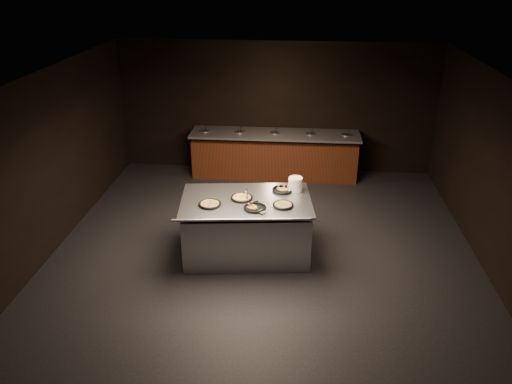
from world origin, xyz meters
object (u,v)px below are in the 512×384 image
pan_veggie_whole (210,204)px  pan_cheese_whole (242,198)px  serving_counter (246,228)px  plate_stack (295,184)px

pan_veggie_whole → pan_cheese_whole: (0.47, 0.27, 0.00)m
serving_counter → plate_stack: plate_stack is taller
serving_counter → plate_stack: 1.08m
pan_cheese_whole → serving_counter: bearing=-19.4°
serving_counter → pan_veggie_whole: bearing=-161.9°
plate_stack → pan_cheese_whole: bearing=-155.5°
pan_cheese_whole → pan_veggie_whole: bearing=-149.9°
plate_stack → serving_counter: bearing=-151.9°
pan_veggie_whole → pan_cheese_whole: same height
plate_stack → pan_veggie_whole: 1.47m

